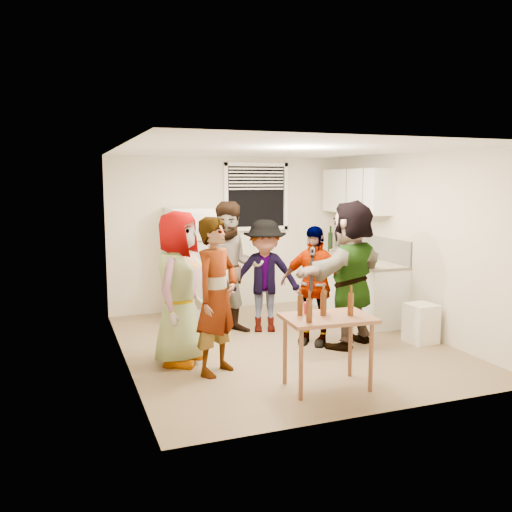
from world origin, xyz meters
name	(u,v)px	position (x,y,z in m)	size (l,w,h in m)	color
room	(283,344)	(0.00, 0.00, 0.00)	(4.00, 4.50, 2.50)	beige
window	(256,197)	(0.45, 2.21, 1.85)	(1.12, 0.10, 1.06)	white
refrigerator	(191,263)	(-0.75, 1.88, 0.85)	(0.70, 0.70, 1.70)	white
counter_lower	(353,287)	(1.70, 1.15, 0.43)	(0.60, 2.20, 0.86)	white
countertop	(353,259)	(1.70, 1.15, 0.88)	(0.64, 2.22, 0.04)	beige
backsplash	(369,246)	(1.99, 1.15, 1.08)	(0.03, 2.20, 0.36)	#A29F96
upper_cabinets	(356,191)	(1.83, 1.35, 1.95)	(0.34, 1.60, 0.70)	white
kettle	(339,255)	(1.65, 1.53, 0.90)	(0.22, 0.18, 0.18)	silver
paper_towel	(360,260)	(1.68, 0.90, 0.90)	(0.12, 0.12, 0.27)	white
wine_bottle	(330,251)	(1.75, 2.02, 0.90)	(0.08, 0.08, 0.33)	black
beer_bottle_counter	(367,263)	(1.60, 0.58, 0.90)	(0.05, 0.05, 0.21)	#47230C
blue_cup	(369,265)	(1.56, 0.47, 0.90)	(0.08, 0.08, 0.11)	#1637C4
picture_frame	(358,251)	(1.92, 1.38, 0.97)	(0.02, 0.18, 0.15)	gold
trash_bin	(421,324)	(1.74, -0.54, 0.25)	(0.35, 0.35, 0.52)	white
serving_table	(327,387)	(-0.16, -1.52, 0.00)	(0.89, 0.60, 0.75)	brown
beer_bottle_table	(300,315)	(-0.40, -1.39, 0.75)	(0.05, 0.05, 0.21)	#47230C
red_cup	(308,314)	(-0.30, -1.35, 0.75)	(0.09, 0.09, 0.12)	red
guest_grey	(180,362)	(-1.41, -0.23, 0.00)	(0.87, 1.78, 0.57)	gray
guest_stripe	(217,372)	(-1.09, -0.71, 0.00)	(0.63, 1.73, 0.41)	#141933
guest_back_left	(232,333)	(-0.45, 0.75, 0.00)	(0.89, 1.84, 0.70)	brown
guest_back_right	(265,331)	(0.01, 0.69, 0.00)	(1.02, 1.58, 0.59)	#3C3C41
guest_black	(313,343)	(0.39, -0.09, 0.00)	(0.91, 1.55, 0.38)	black
guest_orange	(349,345)	(0.80, -0.32, 0.00)	(1.74, 1.88, 0.55)	#F59A50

